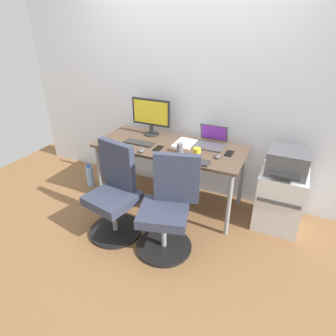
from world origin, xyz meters
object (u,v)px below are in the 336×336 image
object	(u,v)px
office_chair_left	(115,194)
printer	(288,162)
side_cabinet	(279,199)
desktop_monitor	(151,114)
coffee_mug	(197,152)
water_bottle_on_floor	(90,176)
open_laptop	(211,141)
office_chair_right	(168,209)

from	to	relation	value
office_chair_left	printer	distance (m)	1.73
side_cabinet	desktop_monitor	xyz separation A→B (m)	(-1.55, 0.12, 0.67)
desktop_monitor	coffee_mug	size ratio (longest dim) A/B	5.22
side_cabinet	water_bottle_on_floor	world-z (taller)	side_cabinet
printer	desktop_monitor	xyz separation A→B (m)	(-1.55, 0.12, 0.24)
desktop_monitor	open_laptop	world-z (taller)	desktop_monitor
side_cabinet	water_bottle_on_floor	distance (m)	2.34
water_bottle_on_floor	office_chair_right	bearing A→B (deg)	-22.75
side_cabinet	water_bottle_on_floor	xyz separation A→B (m)	(-2.32, -0.19, -0.17)
side_cabinet	printer	distance (m)	0.44
printer	coffee_mug	size ratio (longest dim) A/B	4.35
office_chair_right	office_chair_left	bearing A→B (deg)	179.90
side_cabinet	printer	world-z (taller)	printer
printer	desktop_monitor	size ratio (longest dim) A/B	0.83
coffee_mug	office_chair_left	bearing A→B (deg)	-140.37
office_chair_left	open_laptop	world-z (taller)	open_laptop
office_chair_left	office_chair_right	xyz separation A→B (m)	(0.59, -0.00, 0.00)
office_chair_left	coffee_mug	bearing A→B (deg)	39.63
side_cabinet	printer	xyz separation A→B (m)	(0.00, -0.00, 0.44)
side_cabinet	printer	bearing A→B (deg)	-90.00
printer	water_bottle_on_floor	distance (m)	2.41
office_chair_right	coffee_mug	xyz separation A→B (m)	(0.07, 0.54, 0.36)
office_chair_right	desktop_monitor	distance (m)	1.24
printer	desktop_monitor	bearing A→B (deg)	175.52
office_chair_right	side_cabinet	size ratio (longest dim) A/B	1.49
side_cabinet	printer	size ratio (longest dim) A/B	1.58
office_chair_left	desktop_monitor	size ratio (longest dim) A/B	1.96
office_chair_right	water_bottle_on_floor	distance (m)	1.55
office_chair_left	office_chair_right	size ratio (longest dim) A/B	1.00
office_chair_right	water_bottle_on_floor	size ratio (longest dim) A/B	3.03
water_bottle_on_floor	open_laptop	bearing A→B (deg)	11.07
desktop_monitor	coffee_mug	xyz separation A→B (m)	(0.70, -0.35, -0.20)
coffee_mug	open_laptop	bearing A→B (deg)	82.24
office_chair_left	side_cabinet	world-z (taller)	office_chair_left
desktop_monitor	side_cabinet	bearing A→B (deg)	-4.45
open_laptop	office_chair_right	bearing A→B (deg)	-97.38
side_cabinet	water_bottle_on_floor	size ratio (longest dim) A/B	2.04
office_chair_right	desktop_monitor	bearing A→B (deg)	125.10
water_bottle_on_floor	desktop_monitor	size ratio (longest dim) A/B	0.65
side_cabinet	coffee_mug	xyz separation A→B (m)	(-0.85, -0.23, 0.47)
desktop_monitor	coffee_mug	world-z (taller)	desktop_monitor
open_laptop	coffee_mug	xyz separation A→B (m)	(-0.05, -0.34, -0.01)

